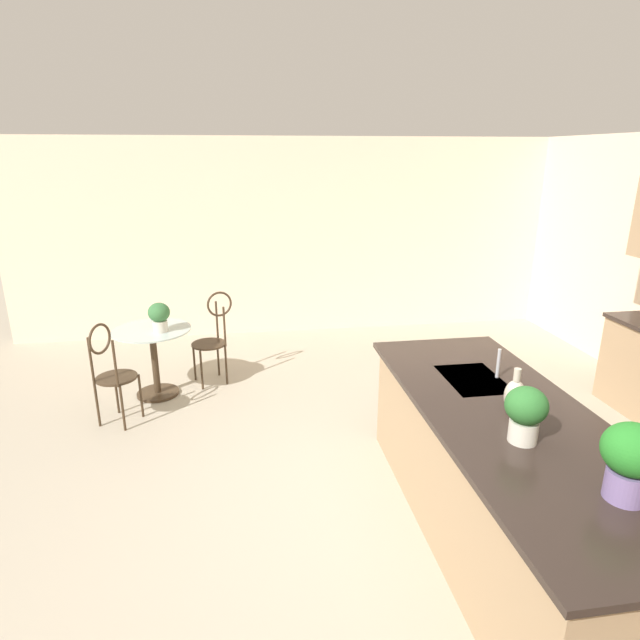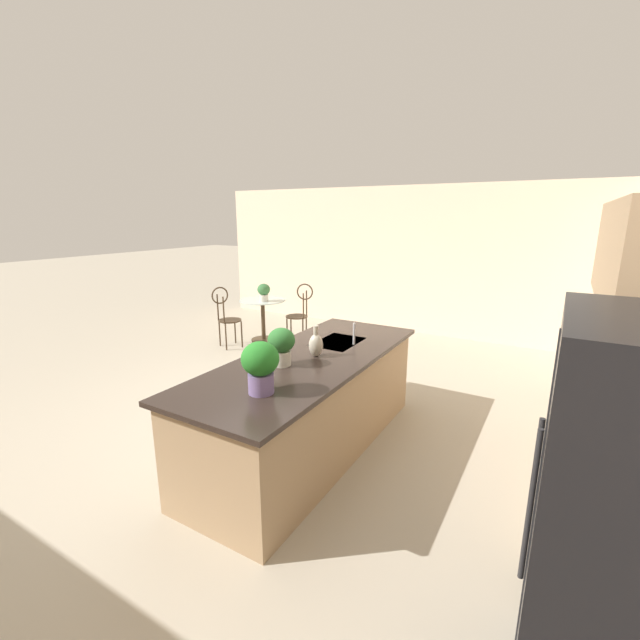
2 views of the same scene
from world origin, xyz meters
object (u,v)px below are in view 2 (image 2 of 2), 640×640
object	(u,v)px
refrigerator	(639,556)
chair_near_window	(226,314)
bistro_table	(263,316)
potted_plant_counter_near	(281,344)
potted_plant_on_table	(264,291)
vase_on_counter	(316,345)
potted_plant_counter_far	(260,364)
chair_by_island	(300,310)

from	to	relation	value
refrigerator	chair_near_window	bearing A→B (deg)	-122.73
bistro_table	potted_plant_counter_near	xyz separation A→B (m)	(2.90, 2.48, 0.66)
bistro_table	potted_plant_on_table	xyz separation A→B (m)	(0.09, 0.11, 0.47)
refrigerator	potted_plant_on_table	distance (m)	6.11
refrigerator	vase_on_counter	size ratio (longest dim) A/B	6.39
potted_plant_on_table	vase_on_counter	xyz separation A→B (m)	(2.46, 2.51, 0.12)
potted_plant_on_table	bistro_table	bearing A→B (deg)	-130.86
potted_plant_counter_far	potted_plant_counter_near	bearing A→B (deg)	-159.22
bistro_table	potted_plant_on_table	size ratio (longest dim) A/B	2.62
potted_plant_on_table	potted_plant_counter_far	world-z (taller)	potted_plant_counter_far
vase_on_counter	potted_plant_counter_far	bearing A→B (deg)	4.82
chair_near_window	potted_plant_on_table	size ratio (longest dim) A/B	3.42
chair_by_island	vase_on_counter	distance (m)	3.49
chair_by_island	potted_plant_counter_far	size ratio (longest dim) A/B	2.70
potted_plant_counter_near	chair_by_island	bearing A→B (deg)	-149.30
potted_plant_on_table	vase_on_counter	size ratio (longest dim) A/B	1.06
potted_plant_on_table	chair_by_island	bearing A→B (deg)	124.80
chair_near_window	potted_plant_on_table	world-z (taller)	potted_plant_on_table
chair_near_window	potted_plant_on_table	bearing A→B (deg)	143.04
chair_by_island	potted_plant_counter_far	distance (m)	4.29
bistro_table	chair_near_window	bearing A→B (deg)	-25.04
potted_plant_counter_near	potted_plant_counter_far	world-z (taller)	potted_plant_counter_far
vase_on_counter	chair_near_window	bearing A→B (deg)	-123.79
potted_plant_counter_far	bistro_table	bearing A→B (deg)	-142.08
potted_plant_on_table	potted_plant_counter_far	distance (m)	4.25
refrigerator	potted_plant_on_table	world-z (taller)	refrigerator
refrigerator	chair_by_island	distance (m)	5.98
refrigerator	vase_on_counter	distance (m)	2.64
chair_near_window	potted_plant_counter_near	xyz separation A→B (m)	(2.29, 2.77, 0.54)
refrigerator	chair_near_window	distance (m)	6.14
bistro_table	chair_by_island	bearing A→B (deg)	112.92
chair_by_island	potted_plant_counter_near	xyz separation A→B (m)	(3.16, 1.88, 0.54)
potted_plant_on_table	potted_plant_counter_far	bearing A→B (deg)	37.56
potted_plant_on_table	potted_plant_counter_far	size ratio (longest dim) A/B	0.79
bistro_table	potted_plant_on_table	world-z (taller)	potted_plant_on_table
chair_by_island	potted_plant_counter_far	bearing A→B (deg)	29.33
bistro_table	chair_by_island	size ratio (longest dim) A/B	0.77
chair_near_window	chair_by_island	world-z (taller)	same
vase_on_counter	chair_by_island	bearing A→B (deg)	-144.44
potted_plant_counter_near	potted_plant_counter_far	size ratio (longest dim) A/B	0.85
chair_by_island	vase_on_counter	xyz separation A→B (m)	(2.81, 2.01, 0.46)
refrigerator	potted_plant_counter_far	bearing A→B (deg)	-102.20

